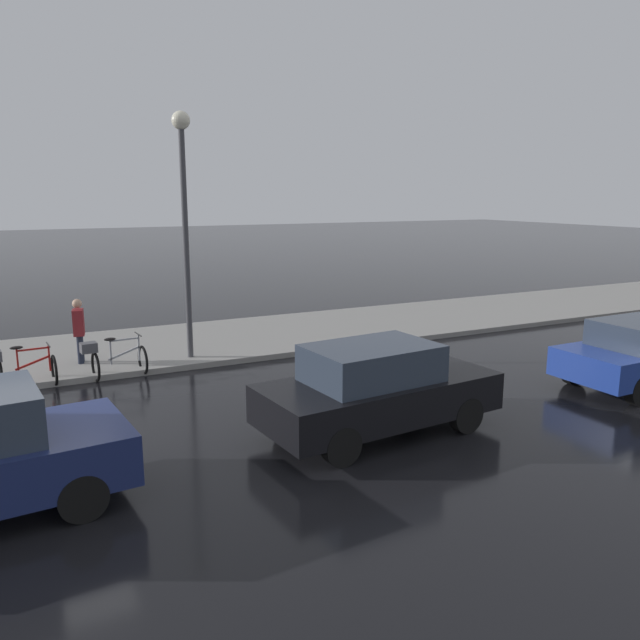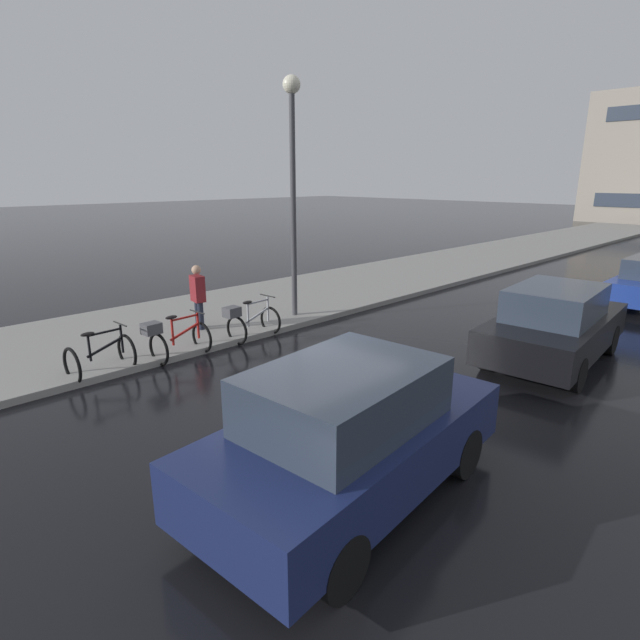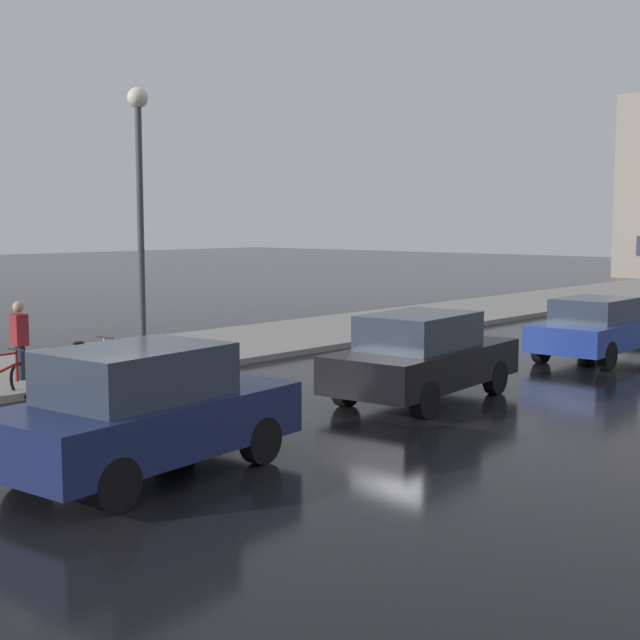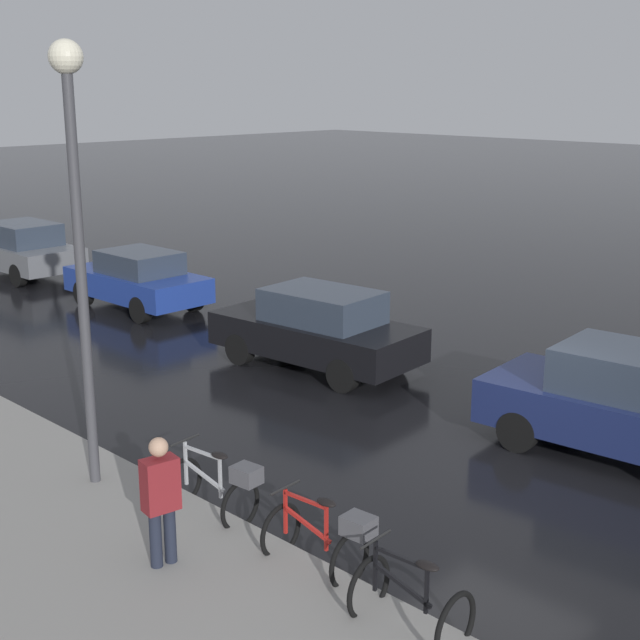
# 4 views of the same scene
# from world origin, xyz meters

# --- Properties ---
(ground_plane) EXTENTS (140.00, 140.00, 0.00)m
(ground_plane) POSITION_xyz_m (0.00, 0.00, 0.00)
(ground_plane) COLOR black
(sidewalk_kerb) EXTENTS (4.80, 60.00, 0.14)m
(sidewalk_kerb) POSITION_xyz_m (-6.00, 10.00, 0.07)
(sidewalk_kerb) COLOR gray
(sidewalk_kerb) RESTS_ON ground
(bicycle_second) EXTENTS (0.77, 1.39, 0.97)m
(bicycle_second) POSITION_xyz_m (-3.67, -0.18, 0.49)
(bicycle_second) COLOR black
(bicycle_second) RESTS_ON ground
(bicycle_third) EXTENTS (0.79, 1.42, 0.98)m
(bicycle_third) POSITION_xyz_m (-3.67, 1.71, 0.49)
(bicycle_third) COLOR black
(bicycle_third) RESTS_ON ground
(car_black) EXTENTS (2.17, 4.37, 1.60)m
(car_black) POSITION_xyz_m (1.76, 5.33, 0.81)
(car_black) COLOR black
(car_black) RESTS_ON ground
(pedestrian) EXTENTS (0.43, 0.30, 1.69)m
(pedestrian) POSITION_xyz_m (-4.93, 1.16, 0.95)
(pedestrian) COLOR #1E2333
(pedestrian) RESTS_ON ground
(streetlamp) EXTENTS (0.43, 0.43, 5.99)m
(streetlamp) POSITION_xyz_m (-4.29, 3.66, 4.05)
(streetlamp) COLOR #424247
(streetlamp) RESTS_ON ground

